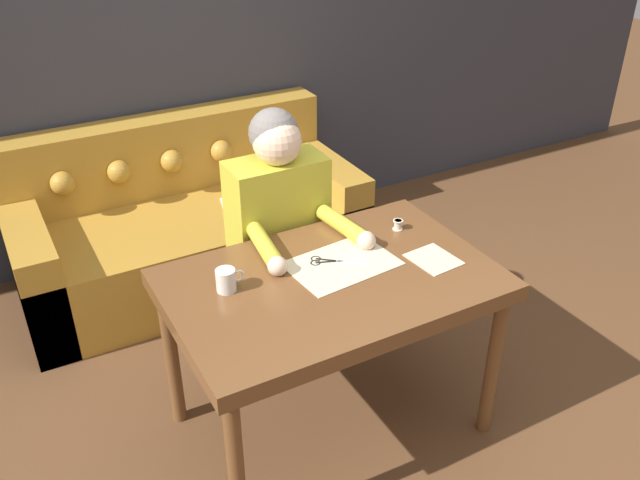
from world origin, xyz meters
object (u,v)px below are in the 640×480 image
(scissors, at_px, (329,261))
(person, at_px, (280,239))
(dining_table, at_px, (331,295))
(mug, at_px, (226,280))
(thread_spool, at_px, (398,225))
(couch, at_px, (187,227))

(scissors, bearing_deg, person, 91.92)
(dining_table, distance_m, scissors, 0.14)
(dining_table, relative_size, scissors, 5.52)
(person, distance_m, mug, 0.62)
(dining_table, bearing_deg, person, 86.44)
(scissors, relative_size, mug, 2.04)
(thread_spool, bearing_deg, dining_table, -156.64)
(mug, height_order, thread_spool, mug)
(scissors, bearing_deg, mug, 178.29)
(couch, relative_size, mug, 16.96)
(mug, xyz_separation_m, thread_spool, (0.83, 0.07, -0.02))
(person, distance_m, thread_spool, 0.55)
(couch, xyz_separation_m, scissors, (0.17, -1.38, 0.47))
(scissors, xyz_separation_m, mug, (-0.44, 0.01, 0.04))
(mug, bearing_deg, dining_table, -16.54)
(couch, bearing_deg, scissors, -83.07)
(scissors, height_order, thread_spool, thread_spool)
(person, bearing_deg, mug, -134.83)
(couch, xyz_separation_m, mug, (-0.27, -1.36, 0.51))
(person, relative_size, thread_spool, 28.53)
(dining_table, relative_size, couch, 0.66)
(couch, bearing_deg, thread_spool, -66.53)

